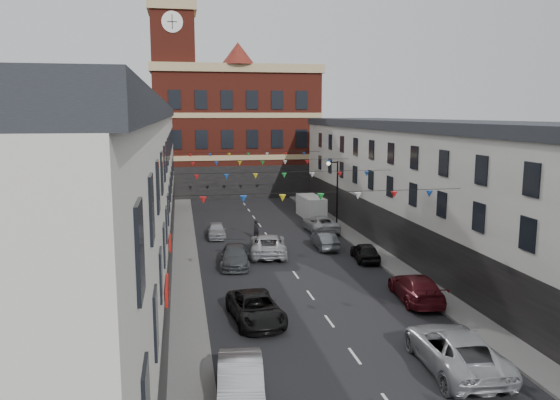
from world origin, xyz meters
TOP-DOWN VIEW (x-y plane):
  - ground at (0.00, 0.00)m, footprint 160.00×160.00m
  - pavement_left at (-6.90, 2.00)m, footprint 1.80×64.00m
  - pavement_right at (6.90, 2.00)m, footprint 1.80×64.00m
  - terrace_left at (-11.78, 1.00)m, footprint 8.40×56.00m
  - terrace_right at (11.78, 1.00)m, footprint 8.40×56.00m
  - civic_building at (0.00, 37.95)m, footprint 20.60×13.30m
  - clock_tower at (-7.50, 35.00)m, footprint 5.60×5.60m
  - distant_hill at (-4.00, 62.00)m, footprint 40.00×14.00m
  - street_lamp at (6.55, 14.00)m, footprint 1.10×0.36m
  - car_left_b at (-5.19, -14.94)m, footprint 2.02×4.73m
  - car_left_c at (-3.60, -7.36)m, footprint 2.76×5.13m
  - car_left_d at (-3.60, 2.83)m, footprint 2.39×4.86m
  - car_left_e at (-4.27, 11.59)m, footprint 1.62×3.79m
  - car_right_b at (3.60, -13.82)m, footprint 3.12×6.08m
  - car_right_c at (5.50, -5.92)m, footprint 2.58×5.26m
  - car_right_d at (5.50, 2.49)m, footprint 1.88×3.91m
  - car_right_e at (3.60, 6.37)m, footprint 1.36×3.87m
  - car_right_f at (4.82, 12.35)m, footprint 2.49×5.14m
  - moving_car at (-0.95, 5.24)m, footprint 3.23×5.81m
  - white_van at (5.60, 18.94)m, footprint 2.10×4.84m
  - pedestrian at (-1.06, 10.56)m, footprint 0.66×0.56m

SIDE VIEW (x-z plane):
  - ground at x=0.00m, z-range 0.00..0.00m
  - pavement_left at x=-6.90m, z-range 0.00..0.15m
  - pavement_right at x=6.90m, z-range 0.00..0.15m
  - car_right_e at x=3.60m, z-range 0.00..1.27m
  - car_left_e at x=-4.27m, z-range 0.00..1.28m
  - car_right_d at x=5.50m, z-range 0.00..1.29m
  - car_left_d at x=-3.60m, z-range 0.00..1.36m
  - car_left_c at x=-3.60m, z-range 0.00..1.37m
  - car_right_f at x=4.82m, z-range 0.00..1.41m
  - car_right_c at x=5.50m, z-range 0.00..1.47m
  - car_left_b at x=-5.19m, z-range 0.00..1.52m
  - moving_car at x=-0.95m, z-range 0.00..1.54m
  - pedestrian at x=-1.06m, z-range 0.00..1.55m
  - car_right_b at x=3.60m, z-range 0.00..1.64m
  - white_van at x=5.60m, z-range 0.00..2.10m
  - street_lamp at x=6.55m, z-range 0.90..6.90m
  - terrace_right at x=11.78m, z-range 0.00..9.70m
  - distant_hill at x=-4.00m, z-range 0.00..10.00m
  - terrace_left at x=-11.78m, z-range 0.00..10.70m
  - civic_building at x=0.00m, z-range -1.11..17.39m
  - clock_tower at x=-7.50m, z-range -0.07..29.93m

